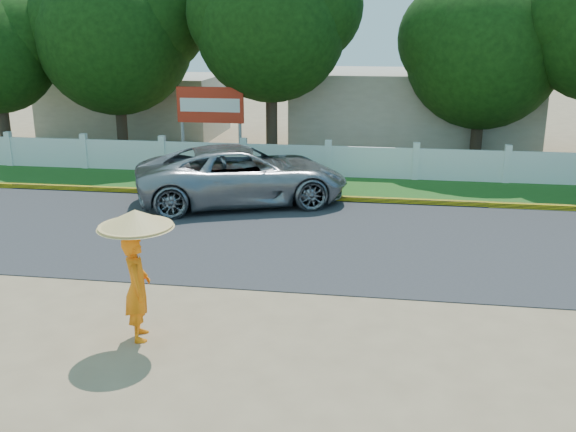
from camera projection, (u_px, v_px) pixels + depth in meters
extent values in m
plane|color=#9E8460|center=(272.00, 314.00, 11.88)|extent=(120.00, 120.00, 0.00)
cube|color=#38383A|center=(303.00, 237.00, 16.13)|extent=(60.00, 7.00, 0.02)
cube|color=#2D601E|center=(324.00, 187.00, 21.10)|extent=(60.00, 3.50, 0.03)
cube|color=yellow|center=(318.00, 198.00, 19.47)|extent=(40.00, 0.18, 0.16)
cube|color=silver|center=(328.00, 162.00, 22.32)|extent=(40.00, 0.10, 1.10)
cube|color=#B7AD99|center=(411.00, 109.00, 28.02)|extent=(10.00, 6.00, 3.20)
cube|color=#B7AD99|center=(137.00, 105.00, 30.91)|extent=(8.00, 5.00, 2.80)
imported|color=gray|center=(243.00, 175.00, 18.99)|extent=(6.81, 4.87, 1.72)
imported|color=orange|center=(137.00, 288.00, 10.72)|extent=(0.64, 0.78, 1.83)
cylinder|color=#9C9CA1|center=(137.00, 248.00, 10.51)|extent=(0.03, 0.03, 1.19)
cone|color=tan|center=(135.00, 219.00, 10.36)|extent=(1.25, 1.25, 0.30)
cylinder|color=gray|center=(183.00, 139.00, 24.04)|extent=(0.12, 0.12, 2.00)
cylinder|color=gray|center=(240.00, 141.00, 23.72)|extent=(0.12, 0.12, 2.00)
cube|color=red|center=(210.00, 105.00, 23.51)|extent=(2.50, 0.12, 1.30)
cube|color=silver|center=(210.00, 105.00, 23.45)|extent=(2.25, 0.02, 0.49)
cylinder|color=#473828|center=(4.00, 121.00, 26.02)|extent=(0.44, 0.44, 2.75)
cylinder|color=#473828|center=(272.00, 116.00, 24.49)|extent=(0.44, 0.44, 3.55)
sphere|color=#163E0E|center=(271.00, 26.00, 23.54)|extent=(5.60, 5.60, 5.60)
cylinder|color=#473828|center=(121.00, 117.00, 26.22)|extent=(0.44, 0.44, 2.98)
sphere|color=#163E0E|center=(115.00, 37.00, 25.30)|extent=(6.13, 6.13, 6.13)
cylinder|color=#473828|center=(477.00, 129.00, 24.51)|extent=(0.44, 0.44, 2.61)
sphere|color=#163E0E|center=(484.00, 51.00, 23.68)|extent=(5.78, 5.78, 5.78)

